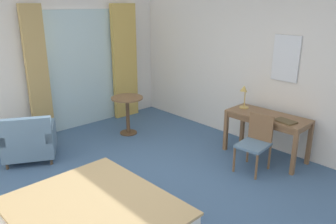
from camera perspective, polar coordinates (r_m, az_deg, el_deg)
name	(u,v)px	position (r m, az deg, el deg)	size (l,w,h in m)	color
ground	(149,201)	(4.53, -3.19, -15.03)	(5.84, 6.82, 0.10)	#426084
wall_back	(40,66)	(6.65, -21.02, 7.35)	(5.44, 0.12, 2.63)	silver
wall_right	(269,72)	(5.94, 16.96, 6.59)	(0.12, 6.42, 2.63)	silver
balcony_glass_door	(83,70)	(6.94, -14.37, 7.07)	(1.47, 0.02, 2.32)	silver
curtain_panel_left	(38,74)	(6.45, -21.44, 6.06)	(0.38, 0.10, 2.42)	tan
curtain_panel_right	(125,62)	(7.33, -7.42, 8.49)	(0.58, 0.10, 2.42)	tan
writing_desk	(267,120)	(5.57, 16.64, -1.39)	(0.59, 1.30, 0.73)	brown
desk_chair	(256,140)	(5.18, 14.82, -4.69)	(0.51, 0.45, 0.84)	slate
desk_lamp	(244,92)	(5.70, 12.89, 3.31)	(0.22, 0.16, 0.42)	tan
closed_book	(285,121)	(5.30, 19.44, -1.50)	(0.20, 0.31, 0.02)	brown
armchair_by_window	(30,141)	(5.80, -22.62, -4.62)	(1.03, 1.03, 0.80)	slate
round_cafe_table	(127,107)	(6.40, -6.96, 0.82)	(0.60, 0.60, 0.73)	brown
wall_mirror	(286,58)	(5.67, 19.55, 8.64)	(0.02, 0.45, 0.73)	silver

